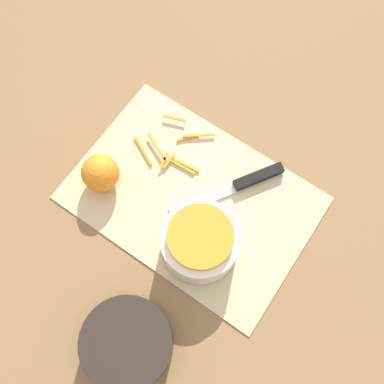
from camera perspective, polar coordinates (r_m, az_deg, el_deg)
ground_plane at (r=0.88m, az=0.00°, el=-0.79°), size 4.00×4.00×0.00m
cutting_board at (r=0.88m, az=0.00°, el=-0.73°), size 0.46×0.32×0.01m
bowl_speckled at (r=0.81m, az=1.02°, el=-6.31°), size 0.14×0.14×0.09m
bowl_dark at (r=0.81m, az=-8.20°, el=-18.46°), size 0.16×0.16×0.06m
knife at (r=0.89m, az=6.96°, el=1.32°), size 0.15×0.21×0.02m
orange_left at (r=0.88m, az=-11.56°, el=2.38°), size 0.07×0.07×0.07m
peel_pile at (r=0.92m, az=-2.41°, el=5.53°), size 0.15×0.13×0.01m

